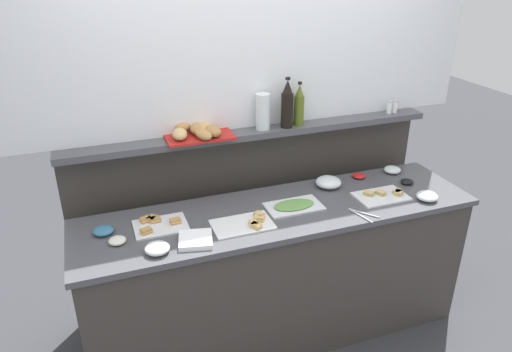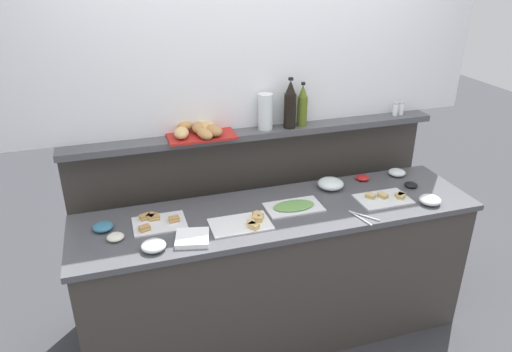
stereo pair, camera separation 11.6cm
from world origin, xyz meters
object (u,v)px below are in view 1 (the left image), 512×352
object	(u,v)px
serving_tongs	(362,214)
sandwich_platter_rear	(382,195)
glass_bowl_medium	(328,183)
olive_oil_bottle	(299,106)
napkin_stack	(196,240)
pepper_shaker	(395,106)
glass_bowl_extra	(392,170)
condiment_bowl_red	(104,230)
glass_bowl_small	(427,196)
sandwich_platter_side	(246,224)
condiment_bowl_cream	(359,176)
glass_bowl_large	(157,249)
condiment_bowl_dark	(407,182)
cold_cuts_platter	(294,206)
bread_basket	(198,130)
salt_shaker	(389,107)
sandwich_platter_front	(159,225)
condiment_bowl_teal	(117,241)
wine_bottle_dark	(287,105)
water_carafe	(263,112)

from	to	relation	value
serving_tongs	sandwich_platter_rear	bearing A→B (deg)	32.35
glass_bowl_medium	olive_oil_bottle	world-z (taller)	olive_oil_bottle
sandwich_platter_rear	serving_tongs	bearing A→B (deg)	-147.65
napkin_stack	pepper_shaker	distance (m)	1.69
glass_bowl_extra	condiment_bowl_red	bearing A→B (deg)	-176.01
glass_bowl_medium	glass_bowl_small	distance (m)	0.60
sandwich_platter_side	condiment_bowl_cream	bearing A→B (deg)	19.45
glass_bowl_large	condiment_bowl_dark	distance (m)	1.66
cold_cuts_platter	glass_bowl_large	size ratio (longest dim) A/B	2.62
glass_bowl_large	pepper_shaker	bearing A→B (deg)	18.88
glass_bowl_medium	condiment_bowl_cream	bearing A→B (deg)	11.36
olive_oil_bottle	pepper_shaker	xyz separation A→B (m)	(0.72, 0.00, -0.08)
sandwich_platter_side	bread_basket	world-z (taller)	bread_basket
glass_bowl_small	salt_shaker	xyz separation A→B (m)	(0.09, 0.60, 0.38)
sandwich_platter_rear	pepper_shaker	world-z (taller)	pepper_shaker
sandwich_platter_rear	napkin_stack	distance (m)	1.19
condiment_bowl_dark	condiment_bowl_cream	bearing A→B (deg)	142.93
sandwich_platter_front	glass_bowl_medium	size ratio (longest dim) A/B	1.75
sandwich_platter_front	condiment_bowl_red	world-z (taller)	condiment_bowl_red
cold_cuts_platter	pepper_shaker	distance (m)	1.08
condiment_bowl_teal	sandwich_platter_front	bearing A→B (deg)	22.20
glass_bowl_extra	condiment_bowl_dark	size ratio (longest dim) A/B	1.37
glass_bowl_large	condiment_bowl_teal	distance (m)	0.24
sandwich_platter_side	glass_bowl_small	world-z (taller)	glass_bowl_small
condiment_bowl_red	olive_oil_bottle	world-z (taller)	olive_oil_bottle
glass_bowl_extra	condiment_bowl_dark	distance (m)	0.18
sandwich_platter_rear	salt_shaker	xyz separation A→B (m)	(0.32, 0.47, 0.39)
glass_bowl_small	condiment_bowl_cream	world-z (taller)	glass_bowl_small
sandwich_platter_front	cold_cuts_platter	xyz separation A→B (m)	(0.78, -0.05, -0.00)
glass_bowl_small	serving_tongs	world-z (taller)	glass_bowl_small
condiment_bowl_red	wine_bottle_dark	distance (m)	1.30
water_carafe	napkin_stack	bearing A→B (deg)	-135.67
glass_bowl_extra	napkin_stack	bearing A→B (deg)	-165.34
sandwich_platter_front	condiment_bowl_teal	xyz separation A→B (m)	(-0.23, -0.09, 0.00)
serving_tongs	bread_basket	bearing A→B (deg)	141.21
glass_bowl_extra	wine_bottle_dark	distance (m)	0.87
wine_bottle_dark	pepper_shaker	bearing A→B (deg)	1.50
salt_shaker	pepper_shaker	distance (m)	0.04
condiment_bowl_teal	olive_oil_bottle	size ratio (longest dim) A/B	0.32
glass_bowl_medium	glass_bowl_extra	world-z (taller)	glass_bowl_medium
glass_bowl_large	salt_shaker	world-z (taller)	salt_shaker
bread_basket	water_carafe	xyz separation A→B (m)	(0.41, -0.01, 0.07)
sandwich_platter_front	pepper_shaker	size ratio (longest dim) A/B	3.29
sandwich_platter_front	wine_bottle_dark	distance (m)	1.06
bread_basket	condiment_bowl_red	bearing A→B (deg)	-151.62
napkin_stack	pepper_shaker	xyz separation A→B (m)	(1.55, 0.57, 0.38)
glass_bowl_small	glass_bowl_large	bearing A→B (deg)	-179.90
condiment_bowl_cream	serving_tongs	world-z (taller)	condiment_bowl_cream
olive_oil_bottle	condiment_bowl_dark	bearing A→B (deg)	-30.71
condiment_bowl_teal	napkin_stack	xyz separation A→B (m)	(0.38, -0.13, -0.00)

